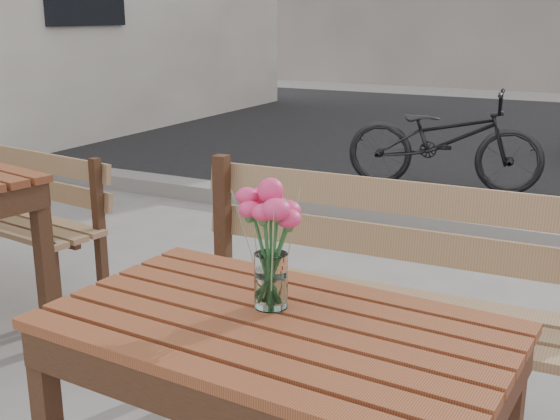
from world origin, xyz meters
name	(u,v)px	position (x,y,z in m)	size (l,w,h in m)	color
main_table	(275,363)	(-0.21, -0.15, 0.59)	(1.18, 0.73, 0.70)	brown
main_bench	(381,273)	(-0.21, 0.64, 0.56)	(1.50, 0.48, 0.93)	#936A4C
main_vase	(271,228)	(-0.26, -0.08, 0.91)	(0.19, 0.19, 0.34)	white
second_bench	(15,202)	(-2.35, 0.97, 0.48)	(1.30, 0.55, 0.78)	#936A4C
bicycle	(444,139)	(-0.91, 4.19, 0.42)	(0.56, 1.60, 0.84)	black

